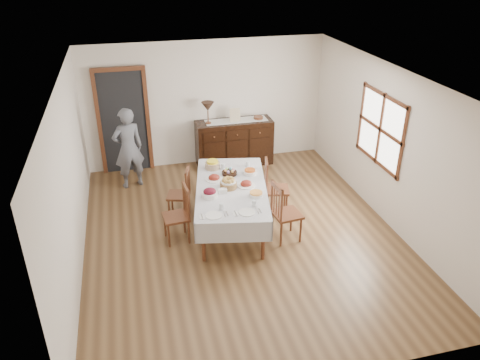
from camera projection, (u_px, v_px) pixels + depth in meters
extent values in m
plane|color=brown|center=(241.00, 234.00, 7.71)|extent=(6.00, 6.00, 0.00)
cube|color=white|center=(242.00, 78.00, 6.53)|extent=(5.00, 6.00, 0.02)
cube|color=silver|center=(206.00, 104.00, 9.71)|extent=(5.00, 0.02, 2.60)
cube|color=silver|center=(318.00, 289.00, 4.53)|extent=(5.00, 0.02, 2.60)
cube|color=silver|center=(70.00, 181.00, 6.58)|extent=(0.02, 6.00, 2.60)
cube|color=silver|center=(389.00, 147.00, 7.66)|extent=(0.02, 6.00, 2.60)
cube|color=white|center=(381.00, 129.00, 7.83)|extent=(0.02, 1.30, 1.10)
cube|color=#582E1A|center=(380.00, 129.00, 7.83)|extent=(0.03, 1.46, 1.26)
cube|color=black|center=(124.00, 122.00, 9.42)|extent=(0.90, 0.06, 2.10)
cube|color=#582E1A|center=(124.00, 123.00, 9.41)|extent=(1.04, 0.08, 2.18)
cube|color=silver|center=(231.00, 188.00, 7.59)|extent=(1.49, 2.34, 0.04)
cylinder|color=#582E1A|center=(203.00, 241.00, 6.91)|extent=(0.06, 0.06, 0.70)
cylinder|color=#582E1A|center=(263.00, 240.00, 6.95)|extent=(0.06, 0.06, 0.70)
cylinder|color=#582E1A|center=(206.00, 183.00, 8.58)|extent=(0.06, 0.06, 0.70)
cylinder|color=#582E1A|center=(254.00, 182.00, 8.62)|extent=(0.06, 0.06, 0.70)
cube|color=silver|center=(198.00, 196.00, 7.63)|extent=(0.46, 2.17, 0.34)
cube|color=silver|center=(265.00, 195.00, 7.68)|extent=(0.46, 2.17, 0.34)
cube|color=silver|center=(234.00, 233.00, 6.68)|extent=(1.11, 0.24, 0.34)
cube|color=silver|center=(230.00, 167.00, 8.63)|extent=(1.11, 0.24, 0.34)
cube|color=#582E1A|center=(176.00, 217.00, 7.38)|extent=(0.43, 0.43, 0.04)
cylinder|color=#582E1A|center=(165.00, 225.00, 7.57)|extent=(0.03, 0.03, 0.40)
cylinder|color=#582E1A|center=(169.00, 236.00, 7.30)|extent=(0.03, 0.03, 0.40)
cylinder|color=#582E1A|center=(184.00, 222.00, 7.66)|extent=(0.03, 0.03, 0.40)
cylinder|color=#582E1A|center=(189.00, 232.00, 7.39)|extent=(0.03, 0.03, 0.40)
cylinder|color=#582E1A|center=(184.00, 196.00, 7.45)|extent=(0.04, 0.04, 0.53)
cylinder|color=#582E1A|center=(189.00, 206.00, 7.17)|extent=(0.04, 0.04, 0.53)
cube|color=#582E1A|center=(185.00, 188.00, 7.21)|extent=(0.07, 0.38, 0.08)
cylinder|color=#582E1A|center=(185.00, 199.00, 7.39)|extent=(0.02, 0.02, 0.43)
cylinder|color=#582E1A|center=(186.00, 202.00, 7.32)|extent=(0.02, 0.02, 0.43)
cylinder|color=#582E1A|center=(187.00, 204.00, 7.25)|extent=(0.02, 0.02, 0.43)
cube|color=#582E1A|center=(179.00, 195.00, 8.06)|extent=(0.47, 0.47, 0.04)
cylinder|color=#582E1A|center=(172.00, 201.00, 8.29)|extent=(0.03, 0.03, 0.38)
cylinder|color=#582E1A|center=(169.00, 210.00, 8.02)|extent=(0.03, 0.03, 0.38)
cylinder|color=#582E1A|center=(189.00, 202.00, 8.28)|extent=(0.03, 0.03, 0.38)
cylinder|color=#582E1A|center=(187.00, 210.00, 8.01)|extent=(0.03, 0.03, 0.38)
cylinder|color=#582E1A|center=(189.00, 178.00, 8.08)|extent=(0.04, 0.04, 0.50)
cylinder|color=#582E1A|center=(186.00, 187.00, 7.79)|extent=(0.04, 0.04, 0.50)
cube|color=#582E1A|center=(187.00, 171.00, 7.84)|extent=(0.14, 0.35, 0.07)
cylinder|color=#582E1A|center=(188.00, 181.00, 8.01)|extent=(0.02, 0.02, 0.41)
cylinder|color=#582E1A|center=(188.00, 183.00, 7.94)|extent=(0.02, 0.02, 0.41)
cylinder|color=#582E1A|center=(187.00, 186.00, 7.87)|extent=(0.02, 0.02, 0.41)
cube|color=#582E1A|center=(287.00, 214.00, 7.40)|extent=(0.46, 0.46, 0.04)
cylinder|color=#582E1A|center=(301.00, 230.00, 7.42)|extent=(0.04, 0.04, 0.43)
cylinder|color=#582E1A|center=(291.00, 220.00, 7.70)|extent=(0.04, 0.04, 0.43)
cylinder|color=#582E1A|center=(281.00, 234.00, 7.31)|extent=(0.04, 0.04, 0.43)
cylinder|color=#582E1A|center=(272.00, 223.00, 7.60)|extent=(0.04, 0.04, 0.43)
cylinder|color=#582E1A|center=(282.00, 206.00, 7.06)|extent=(0.04, 0.04, 0.56)
cylinder|color=#582E1A|center=(272.00, 196.00, 7.36)|extent=(0.04, 0.04, 0.56)
cube|color=#582E1A|center=(277.00, 187.00, 7.10)|extent=(0.08, 0.40, 0.08)
cylinder|color=#582E1A|center=(279.00, 205.00, 7.15)|extent=(0.02, 0.02, 0.46)
cylinder|color=#582E1A|center=(277.00, 202.00, 7.22)|extent=(0.02, 0.02, 0.46)
cylinder|color=#582E1A|center=(274.00, 199.00, 7.30)|extent=(0.02, 0.02, 0.46)
cube|color=#582E1A|center=(277.00, 190.00, 8.15)|extent=(0.50, 0.50, 0.04)
cylinder|color=#582E1A|center=(287.00, 206.00, 8.10)|extent=(0.04, 0.04, 0.43)
cylinder|color=#582E1A|center=(285.00, 197.00, 8.40)|extent=(0.04, 0.04, 0.43)
cylinder|color=#582E1A|center=(267.00, 206.00, 8.10)|extent=(0.04, 0.04, 0.43)
cylinder|color=#582E1A|center=(266.00, 197.00, 8.40)|extent=(0.04, 0.04, 0.43)
cylinder|color=#582E1A|center=(267.00, 180.00, 7.86)|extent=(0.04, 0.04, 0.55)
cylinder|color=#582E1A|center=(266.00, 171.00, 8.18)|extent=(0.04, 0.04, 0.55)
cube|color=#582E1A|center=(267.00, 163.00, 7.91)|extent=(0.13, 0.39, 0.08)
cylinder|color=#582E1A|center=(267.00, 179.00, 7.95)|extent=(0.02, 0.02, 0.45)
cylinder|color=#582E1A|center=(266.00, 176.00, 8.03)|extent=(0.02, 0.02, 0.45)
cylinder|color=#582E1A|center=(266.00, 174.00, 8.11)|extent=(0.02, 0.02, 0.45)
cube|color=black|center=(234.00, 143.00, 9.96)|extent=(1.61, 0.54, 0.96)
cube|color=black|center=(214.00, 137.00, 9.48)|extent=(0.45, 0.02, 0.19)
sphere|color=brown|center=(214.00, 137.00, 9.46)|extent=(0.03, 0.03, 0.03)
cube|color=black|center=(237.00, 135.00, 9.59)|extent=(0.45, 0.02, 0.19)
sphere|color=brown|center=(237.00, 135.00, 9.57)|extent=(0.03, 0.03, 0.03)
cube|color=black|center=(260.00, 132.00, 9.69)|extent=(0.45, 0.02, 0.19)
sphere|color=brown|center=(260.00, 133.00, 9.67)|extent=(0.03, 0.03, 0.03)
imported|color=slate|center=(128.00, 146.00, 8.86)|extent=(0.61, 0.48, 1.70)
cylinder|color=olive|center=(228.00, 185.00, 7.51)|extent=(0.27, 0.27, 0.10)
cylinder|color=white|center=(228.00, 182.00, 7.49)|extent=(0.24, 0.24, 0.02)
sphere|color=#B78A42|center=(232.00, 180.00, 7.49)|extent=(0.08, 0.08, 0.08)
sphere|color=#B78A42|center=(231.00, 178.00, 7.52)|extent=(0.08, 0.08, 0.08)
sphere|color=#B78A42|center=(227.00, 178.00, 7.53)|extent=(0.08, 0.08, 0.08)
sphere|color=#B78A42|center=(225.00, 179.00, 7.50)|extent=(0.08, 0.08, 0.08)
sphere|color=#B78A42|center=(224.00, 180.00, 7.46)|extent=(0.08, 0.08, 0.08)
sphere|color=#B78A42|center=(226.00, 182.00, 7.42)|extent=(0.08, 0.08, 0.08)
sphere|color=#B78A42|center=(229.00, 182.00, 7.41)|extent=(0.08, 0.08, 0.08)
sphere|color=#B78A42|center=(232.00, 181.00, 7.44)|extent=(0.08, 0.08, 0.08)
cylinder|color=black|center=(229.00, 173.00, 7.96)|extent=(0.26, 0.26, 0.05)
ellipsoid|color=pink|center=(233.00, 170.00, 7.95)|extent=(0.05, 0.05, 0.06)
ellipsoid|color=#87DBFF|center=(231.00, 169.00, 8.00)|extent=(0.05, 0.05, 0.06)
ellipsoid|color=#AAED7F|center=(227.00, 169.00, 7.98)|extent=(0.05, 0.05, 0.06)
ellipsoid|color=#FFAF5E|center=(225.00, 171.00, 7.92)|extent=(0.05, 0.05, 0.06)
ellipsoid|color=#CA9CE5|center=(228.00, 172.00, 7.87)|extent=(0.05, 0.05, 0.06)
ellipsoid|color=#F8C368|center=(232.00, 172.00, 7.89)|extent=(0.05, 0.05, 0.06)
cylinder|color=white|center=(214.00, 179.00, 7.80)|extent=(0.29, 0.29, 0.02)
ellipsoid|color=maroon|center=(214.00, 177.00, 7.78)|extent=(0.19, 0.16, 0.11)
cylinder|color=white|center=(246.00, 185.00, 7.60)|extent=(0.30, 0.30, 0.02)
ellipsoid|color=maroon|center=(246.00, 184.00, 7.58)|extent=(0.19, 0.16, 0.11)
cylinder|color=white|center=(210.00, 195.00, 7.25)|extent=(0.25, 0.25, 0.07)
ellipsoid|color=#5A0E1C|center=(210.00, 191.00, 7.23)|extent=(0.20, 0.17, 0.11)
cylinder|color=white|center=(250.00, 172.00, 7.98)|extent=(0.24, 0.24, 0.06)
cylinder|color=orange|center=(250.00, 170.00, 7.96)|extent=(0.18, 0.18, 0.03)
cylinder|color=tan|center=(213.00, 165.00, 8.16)|extent=(0.26, 0.26, 0.11)
cylinder|color=yellow|center=(212.00, 162.00, 8.13)|extent=(0.20, 0.20, 0.04)
cylinder|color=white|center=(256.00, 195.00, 7.28)|extent=(0.21, 0.21, 0.05)
cylinder|color=#FBA344|center=(256.00, 193.00, 7.27)|extent=(0.20, 0.20, 0.02)
cube|color=white|center=(222.00, 191.00, 7.37)|extent=(0.16, 0.12, 0.07)
cylinder|color=white|center=(214.00, 215.00, 6.77)|extent=(0.25, 0.25, 0.01)
cube|color=white|center=(202.00, 217.00, 6.73)|extent=(0.10, 0.13, 0.01)
cube|color=silver|center=(202.00, 217.00, 6.73)|extent=(0.05, 0.16, 0.01)
cube|color=silver|center=(224.00, 214.00, 6.81)|extent=(0.05, 0.18, 0.01)
cube|color=silver|center=(227.00, 214.00, 6.81)|extent=(0.05, 0.14, 0.01)
cylinder|color=white|center=(222.00, 206.00, 6.91)|extent=(0.07, 0.07, 0.10)
cylinder|color=white|center=(247.00, 212.00, 6.85)|extent=(0.25, 0.25, 0.01)
cube|color=white|center=(236.00, 214.00, 6.81)|extent=(0.10, 0.13, 0.01)
cube|color=silver|center=(236.00, 213.00, 6.81)|extent=(0.05, 0.16, 0.01)
cube|color=silver|center=(257.00, 211.00, 6.88)|extent=(0.05, 0.18, 0.01)
cube|color=silver|center=(260.00, 211.00, 6.89)|extent=(0.05, 0.14, 0.01)
cylinder|color=white|center=(254.00, 203.00, 6.99)|extent=(0.07, 0.07, 0.10)
cylinder|color=white|center=(223.00, 166.00, 8.13)|extent=(0.07, 0.07, 0.10)
cylinder|color=white|center=(248.00, 164.00, 8.24)|extent=(0.07, 0.07, 0.09)
cube|color=white|center=(236.00, 120.00, 9.77)|extent=(1.30, 0.35, 0.01)
cylinder|color=brown|center=(208.00, 123.00, 9.59)|extent=(0.12, 0.12, 0.03)
cylinder|color=brown|center=(208.00, 117.00, 9.53)|extent=(0.02, 0.02, 0.25)
cone|color=#3C281D|center=(208.00, 106.00, 9.43)|extent=(0.26, 0.26, 0.18)
cube|color=#C3B08C|center=(235.00, 115.00, 9.67)|extent=(0.22, 0.08, 0.28)
cylinder|color=#582E1A|center=(258.00, 118.00, 9.83)|extent=(0.20, 0.20, 0.06)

